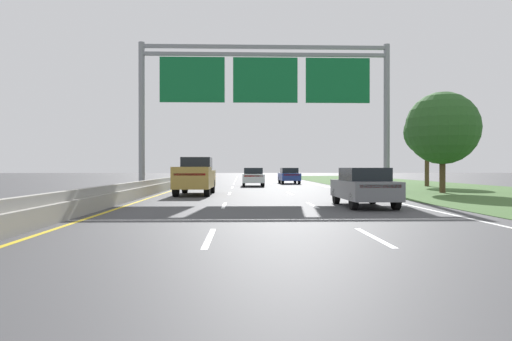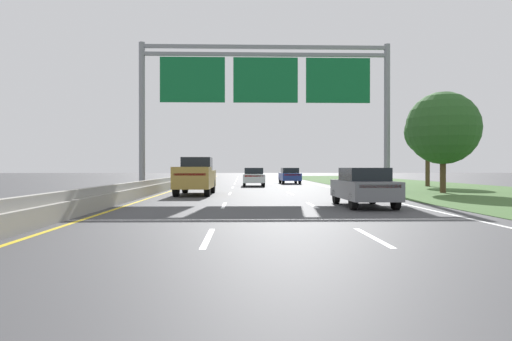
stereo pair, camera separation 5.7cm
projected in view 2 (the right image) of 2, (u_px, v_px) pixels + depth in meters
The scene contains 11 objects.
ground_plane at pixel (257, 189), 34.91m from camera, with size 220.00×220.00×0.00m, color #3D3D3F.
lane_striping at pixel (257, 189), 34.45m from camera, with size 11.96×106.00×0.01m.
grass_verge_right at pixel (440, 188), 35.32m from camera, with size 14.00×110.00×0.02m, color #3D602D.
median_barrier_concrete at pixel (169, 184), 34.71m from camera, with size 0.60×110.00×0.85m.
overhead_sign_gantry at pixel (266, 87), 27.69m from camera, with size 15.06×0.42×9.03m.
pickup_truck_gold at pixel (196, 176), 27.14m from camera, with size 2.07×5.42×2.20m.
car_blue_right_lane_sedan at pixel (290, 175), 46.07m from camera, with size 1.90×4.43×1.57m.
car_grey_right_lane_sedan at pixel (364, 186), 18.75m from camera, with size 1.87×4.42×1.57m.
car_white_centre_lane_sedan at pixel (254, 177), 39.84m from camera, with size 1.87×4.42×1.57m.
roadside_tree_mid at pixel (443, 128), 28.87m from camera, with size 4.51×4.51×6.31m.
roadside_tree_far at pixel (428, 132), 39.05m from camera, with size 3.84×3.84×6.50m.
Camera 2 is at (-1.08, 0.11, 1.56)m, focal length 32.61 mm.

